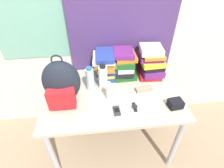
{
  "coord_description": "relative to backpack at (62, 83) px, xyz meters",
  "views": [
    {
      "loc": [
        -0.13,
        -0.77,
        1.81
      ],
      "look_at": [
        0.0,
        0.4,
        0.85
      ],
      "focal_mm": 28.0,
      "sensor_mm": 36.0,
      "label": 1
    }
  ],
  "objects": [
    {
      "name": "book_stack_center",
      "position": [
        0.56,
        0.29,
        -0.05
      ],
      "size": [
        0.23,
        0.27,
        0.28
      ],
      "color": "#1E5623",
      "rests_on": "desk"
    },
    {
      "name": "wristwatch",
      "position": [
        0.58,
        -0.16,
        -0.18
      ],
      "size": [
        0.05,
        0.1,
        0.01
      ],
      "color": "black",
      "rests_on": "desk"
    },
    {
      "name": "cell_phone",
      "position": [
        0.43,
        -0.19,
        -0.17
      ],
      "size": [
        0.06,
        0.1,
        0.02
      ],
      "color": "#2D2D33",
      "rests_on": "desk"
    },
    {
      "name": "camera_pouch",
      "position": [
        0.91,
        -0.19,
        -0.15
      ],
      "size": [
        0.12,
        0.1,
        0.07
      ],
      "color": "black",
      "rests_on": "desk"
    },
    {
      "name": "water_bottle",
      "position": [
        0.23,
        0.12,
        -0.07
      ],
      "size": [
        0.07,
        0.07,
        0.24
      ],
      "color": "silver",
      "rests_on": "desk"
    },
    {
      "name": "desk",
      "position": [
        0.41,
        0.04,
        -0.27
      ],
      "size": [
        1.22,
        0.8,
        0.75
      ],
      "color": "#B7B299",
      "rests_on": "ground_plane"
    },
    {
      "name": "sports_bottle",
      "position": [
        0.34,
        0.12,
        -0.06
      ],
      "size": [
        0.08,
        0.08,
        0.25
      ],
      "color": "white",
      "rests_on": "desk"
    },
    {
      "name": "backpack",
      "position": [
        0.0,
        0.0,
        0.0
      ],
      "size": [
        0.3,
        0.26,
        0.43
      ],
      "color": "#1E232D",
      "rests_on": "desk"
    },
    {
      "name": "book_stack_right",
      "position": [
        0.83,
        0.29,
        -0.04
      ],
      "size": [
        0.24,
        0.3,
        0.3
      ],
      "color": "red",
      "rests_on": "desk"
    },
    {
      "name": "sunscreen_bottle",
      "position": [
        0.38,
        -0.03,
        -0.1
      ],
      "size": [
        0.05,
        0.05,
        0.18
      ],
      "color": "white",
      "rests_on": "desk"
    },
    {
      "name": "curtain_blue",
      "position": [
        0.57,
        0.47,
        0.32
      ],
      "size": [
        1.03,
        0.04,
        2.5
      ],
      "color": "#4C336B",
      "rests_on": "ground_plane"
    },
    {
      "name": "sunglasses_case",
      "position": [
        0.71,
        0.04,
        -0.16
      ],
      "size": [
        0.16,
        0.08,
        0.04
      ],
      "color": "gray",
      "rests_on": "desk"
    },
    {
      "name": "book_stack_left",
      "position": [
        0.37,
        0.29,
        -0.04
      ],
      "size": [
        0.23,
        0.28,
        0.27
      ],
      "color": "navy",
      "rests_on": "desk"
    },
    {
      "name": "wall_back",
      "position": [
        0.41,
        0.53,
        0.32
      ],
      "size": [
        6.0,
        0.06,
        2.5
      ],
      "color": "silver",
      "rests_on": "ground_plane"
    }
  ]
}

